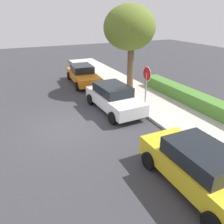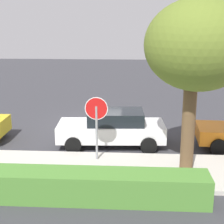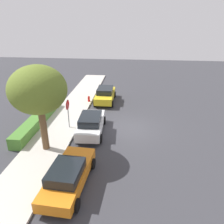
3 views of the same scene
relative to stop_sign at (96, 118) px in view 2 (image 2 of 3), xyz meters
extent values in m
plane|color=#38383D|center=(0.55, -4.76, -1.68)|extent=(60.00, 60.00, 0.00)
cube|color=beige|center=(0.55, 0.78, -1.61)|extent=(32.00, 2.87, 0.14)
cylinder|color=gray|center=(0.00, 0.00, -0.63)|extent=(0.08, 0.08, 2.10)
cylinder|color=white|center=(0.00, 0.00, 0.35)|extent=(0.81, 0.03, 0.81)
cylinder|color=red|center=(0.00, 0.00, 0.35)|extent=(0.76, 0.04, 0.76)
cube|color=white|center=(-0.40, -1.83, -1.05)|extent=(4.40, 1.94, 0.65)
cube|color=black|center=(-0.58, -1.84, -0.47)|extent=(2.30, 1.63, 0.52)
cylinder|color=black|center=(1.02, -0.90, -1.36)|extent=(0.65, 0.25, 0.64)
cylinder|color=black|center=(1.11, -2.62, -1.36)|extent=(0.65, 0.25, 0.64)
cylinder|color=black|center=(-1.91, -1.05, -1.36)|extent=(0.65, 0.25, 0.64)
cylinder|color=black|center=(-1.82, -2.77, -1.36)|extent=(0.65, 0.25, 0.64)
cylinder|color=black|center=(-4.57, -1.03, -1.36)|extent=(0.65, 0.26, 0.64)
cylinder|color=black|center=(-4.67, -2.74, -1.36)|extent=(0.65, 0.26, 0.64)
cylinder|color=brown|center=(-3.09, 0.68, -0.23)|extent=(0.44, 0.44, 2.91)
ellipsoid|color=olive|center=(-3.27, 0.61, 2.58)|extent=(3.40, 3.40, 2.88)
cube|color=#4C8433|center=(0.45, 2.69, -1.25)|extent=(7.81, 0.97, 0.86)
camera|label=1|loc=(10.04, -6.75, 3.42)|focal=35.00mm
camera|label=2|loc=(-1.25, 11.51, 3.29)|focal=55.00mm
camera|label=3|loc=(-14.87, -4.94, 6.50)|focal=35.00mm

